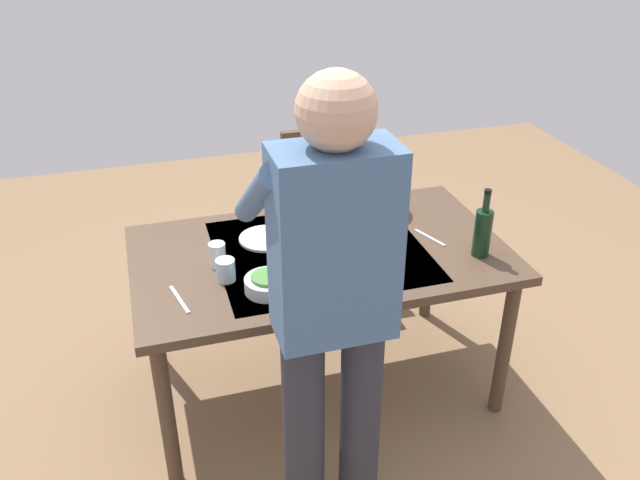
% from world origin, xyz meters
% --- Properties ---
extents(ground_plane, '(6.00, 6.00, 0.00)m').
position_xyz_m(ground_plane, '(0.00, 0.00, 0.00)').
color(ground_plane, '#846647').
extents(dining_table, '(1.56, 0.90, 0.73)m').
position_xyz_m(dining_table, '(0.00, 0.00, 0.66)').
color(dining_table, '#4C3828').
rests_on(dining_table, ground_plane).
extents(chair_near, '(0.40, 0.40, 0.91)m').
position_xyz_m(chair_near, '(-0.26, -0.83, 0.53)').
color(chair_near, '#352114').
rests_on(chair_near, ground_plane).
extents(person_server, '(0.42, 0.61, 1.69)m').
position_xyz_m(person_server, '(0.17, 0.71, 0.96)').
color(person_server, '#2D2D38').
rests_on(person_server, ground_plane).
extents(wine_bottle, '(0.07, 0.07, 0.30)m').
position_xyz_m(wine_bottle, '(-0.63, 0.22, 0.84)').
color(wine_bottle, black).
rests_on(wine_bottle, dining_table).
extents(wine_glass_left, '(0.07, 0.07, 0.15)m').
position_xyz_m(wine_glass_left, '(-0.08, -0.27, 0.83)').
color(wine_glass_left, white).
rests_on(wine_glass_left, dining_table).
extents(water_cup_near_left, '(0.07, 0.07, 0.10)m').
position_xyz_m(water_cup_near_left, '(0.43, -0.00, 0.78)').
color(water_cup_near_left, silver).
rests_on(water_cup_near_left, dining_table).
extents(water_cup_near_right, '(0.08, 0.08, 0.09)m').
position_xyz_m(water_cup_near_right, '(0.41, 0.11, 0.77)').
color(water_cup_near_right, silver).
rests_on(water_cup_near_right, dining_table).
extents(serving_bowl_pasta, '(0.30, 0.30, 0.07)m').
position_xyz_m(serving_bowl_pasta, '(-0.35, -0.25, 0.76)').
color(serving_bowl_pasta, silver).
rests_on(serving_bowl_pasta, dining_table).
extents(side_bowl_salad, '(0.18, 0.18, 0.07)m').
position_xyz_m(side_bowl_salad, '(0.27, 0.24, 0.76)').
color(side_bowl_salad, silver).
rests_on(side_bowl_salad, dining_table).
extents(dinner_plate_near, '(0.23, 0.23, 0.01)m').
position_xyz_m(dinner_plate_near, '(0.20, -0.16, 0.74)').
color(dinner_plate_near, silver).
rests_on(dinner_plate_near, dining_table).
extents(dinner_plate_far, '(0.23, 0.23, 0.01)m').
position_xyz_m(dinner_plate_far, '(-0.13, 0.24, 0.74)').
color(dinner_plate_far, silver).
rests_on(dinner_plate_far, dining_table).
extents(table_knife, '(0.06, 0.20, 0.00)m').
position_xyz_m(table_knife, '(0.61, 0.20, 0.73)').
color(table_knife, silver).
rests_on(table_knife, dining_table).
extents(table_fork, '(0.08, 0.17, 0.00)m').
position_xyz_m(table_fork, '(-0.49, 0.03, 0.73)').
color(table_fork, silver).
rests_on(table_fork, dining_table).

